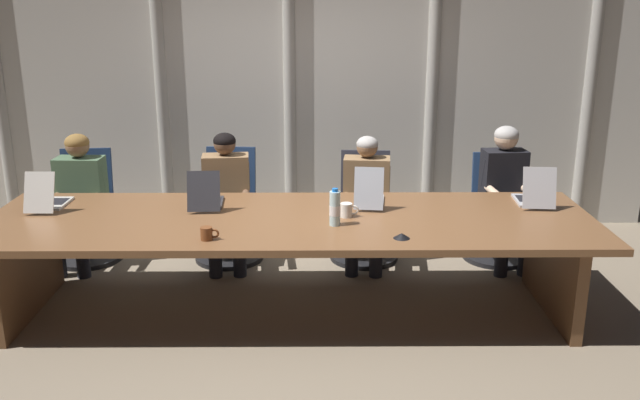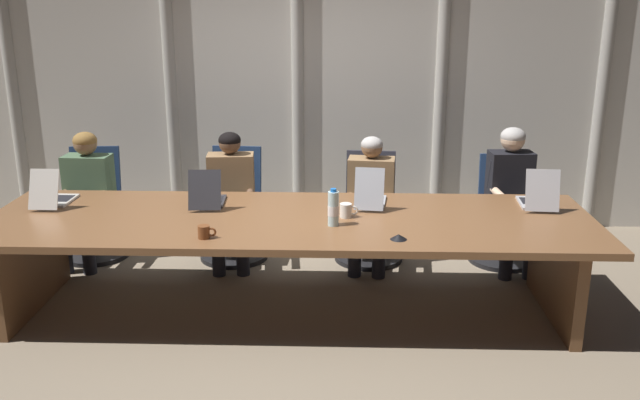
# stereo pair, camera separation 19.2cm
# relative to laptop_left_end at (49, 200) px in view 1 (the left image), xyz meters

# --- Properties ---
(ground_plane) EXTENTS (13.97, 13.97, 0.00)m
(ground_plane) POSITION_rel_laptop_left_end_xyz_m (1.80, -0.26, -0.79)
(ground_plane) COLOR #7F705B
(conference_table) EXTENTS (4.32, 1.30, 0.73)m
(conference_table) POSITION_rel_laptop_left_end_xyz_m (1.80, -0.26, -0.19)
(conference_table) COLOR brown
(conference_table) RESTS_ON ground_plane
(curtain_backdrop) EXTENTS (6.98, 0.17, 2.70)m
(curtain_backdrop) POSITION_rel_laptop_left_end_xyz_m (1.80, 1.81, 0.57)
(curtain_backdrop) COLOR beige
(curtain_backdrop) RESTS_ON ground_plane
(laptop_left_end) EXTENTS (0.22, 0.44, 0.30)m
(laptop_left_end) POSITION_rel_laptop_left_end_xyz_m (0.00, 0.00, 0.00)
(laptop_left_end) COLOR beige
(laptop_left_end) RESTS_ON conference_table
(laptop_left_mid) EXTENTS (0.26, 0.43, 0.30)m
(laptop_left_mid) POSITION_rel_laptop_left_end_xyz_m (1.16, 0.01, -0.00)
(laptop_left_mid) COLOR #2D2D33
(laptop_left_mid) RESTS_ON conference_table
(laptop_center) EXTENTS (0.26, 0.44, 0.32)m
(laptop_center) POSITION_rel_laptop_left_end_xyz_m (2.39, 0.05, 0.00)
(laptop_center) COLOR #A8ADB7
(laptop_center) RESTS_ON conference_table
(laptop_right_mid) EXTENTS (0.27, 0.42, 0.32)m
(laptop_right_mid) POSITION_rel_laptop_left_end_xyz_m (3.63, 0.05, 0.00)
(laptop_right_mid) COLOR #BCBCC1
(laptop_right_mid) RESTS_ON conference_table
(office_chair_left_end) EXTENTS (0.60, 0.60, 0.95)m
(office_chair_left_end) POSITION_rel_laptop_left_end_xyz_m (-0.03, 0.85, -0.43)
(office_chair_left_end) COLOR navy
(office_chair_left_end) RESTS_ON ground_plane
(office_chair_left_mid) EXTENTS (0.60, 0.60, 0.96)m
(office_chair_left_mid) POSITION_rel_laptop_left_end_xyz_m (1.22, 0.85, -0.43)
(office_chair_left_mid) COLOR navy
(office_chair_left_mid) RESTS_ON ground_plane
(office_chair_center) EXTENTS (0.60, 0.60, 0.93)m
(office_chair_center) POSITION_rel_laptop_left_end_xyz_m (2.41, 0.85, -0.44)
(office_chair_center) COLOR #2D2D38
(office_chair_center) RESTS_ON ground_plane
(office_chair_right_mid) EXTENTS (0.60, 0.60, 0.91)m
(office_chair_right_mid) POSITION_rel_laptop_left_end_xyz_m (3.59, 0.85, -0.45)
(office_chair_right_mid) COLOR navy
(office_chair_right_mid) RESTS_ON ground_plane
(person_left_end) EXTENTS (0.42, 0.56, 1.13)m
(person_left_end) POSITION_rel_laptop_left_end_xyz_m (-0.03, 0.69, -0.14)
(person_left_end) COLOR #4C6B4C
(person_left_end) RESTS_ON ground_plane
(person_left_mid) EXTENTS (0.44, 0.57, 1.14)m
(person_left_mid) POSITION_rel_laptop_left_end_xyz_m (1.23, 0.69, -0.14)
(person_left_mid) COLOR olive
(person_left_mid) RESTS_ON ground_plane
(person_center) EXTENTS (0.44, 0.57, 1.11)m
(person_center) POSITION_rel_laptop_left_end_xyz_m (2.41, 0.69, -0.16)
(person_center) COLOR olive
(person_center) RESTS_ON ground_plane
(person_right_mid) EXTENTS (0.40, 0.56, 1.19)m
(person_right_mid) POSITION_rel_laptop_left_end_xyz_m (3.60, 0.69, -0.11)
(person_right_mid) COLOR black
(person_right_mid) RESTS_ON ground_plane
(water_bottle_primary) EXTENTS (0.08, 0.08, 0.26)m
(water_bottle_primary) POSITION_rel_laptop_left_end_xyz_m (2.11, -0.42, 0.06)
(water_bottle_primary) COLOR silver
(water_bottle_primary) RESTS_ON conference_table
(coffee_mug_near) EXTENTS (0.13, 0.08, 0.10)m
(coffee_mug_near) POSITION_rel_laptop_left_end_xyz_m (2.20, -0.24, -0.01)
(coffee_mug_near) COLOR white
(coffee_mug_near) RESTS_ON conference_table
(coffee_mug_far) EXTENTS (0.12, 0.08, 0.09)m
(coffee_mug_far) POSITION_rel_laptop_left_end_xyz_m (1.28, -0.71, -0.02)
(coffee_mug_far) COLOR brown
(coffee_mug_far) RESTS_ON conference_table
(conference_mic_left_side) EXTENTS (0.11, 0.11, 0.03)m
(conference_mic_left_side) POSITION_rel_laptop_left_end_xyz_m (2.54, -0.69, -0.04)
(conference_mic_left_side) COLOR black
(conference_mic_left_side) RESTS_ON conference_table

